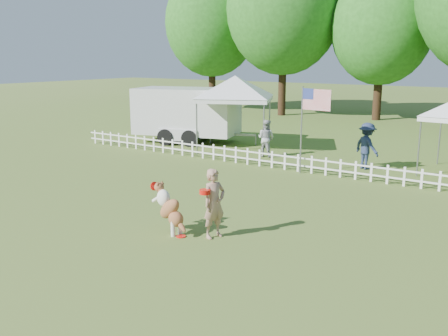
# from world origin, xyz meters

# --- Properties ---
(ground) EXTENTS (120.00, 120.00, 0.00)m
(ground) POSITION_xyz_m (0.00, 0.00, 0.00)
(ground) COLOR #435C1D
(ground) RESTS_ON ground
(picket_fence) EXTENTS (22.00, 0.08, 0.60)m
(picket_fence) POSITION_xyz_m (0.00, 7.00, 0.30)
(picket_fence) COLOR white
(picket_fence) RESTS_ON ground
(handler) EXTENTS (0.50, 0.63, 1.51)m
(handler) POSITION_xyz_m (0.52, 0.30, 0.75)
(handler) COLOR #A87B64
(handler) RESTS_ON ground
(dog) EXTENTS (1.10, 0.60, 1.09)m
(dog) POSITION_xyz_m (-0.44, -0.02, 0.54)
(dog) COLOR brown
(dog) RESTS_ON ground
(frisbee_on_turf) EXTENTS (0.25, 0.25, 0.02)m
(frisbee_on_turf) POSITION_xyz_m (-0.08, -0.10, 0.01)
(frisbee_on_turf) COLOR red
(frisbee_on_turf) RESTS_ON ground
(canopy_tent_left) EXTENTS (3.82, 3.82, 2.98)m
(canopy_tent_left) POSITION_xyz_m (-4.82, 9.35, 1.49)
(canopy_tent_left) COLOR white
(canopy_tent_left) RESTS_ON ground
(cargo_trailer) EXTENTS (6.12, 3.98, 2.48)m
(cargo_trailer) POSITION_xyz_m (-7.61, 9.67, 1.24)
(cargo_trailer) COLOR silver
(cargo_trailer) RESTS_ON ground
(flag_pole) EXTENTS (1.11, 0.25, 2.87)m
(flag_pole) POSITION_xyz_m (-0.59, 6.83, 1.44)
(flag_pole) COLOR gray
(flag_pole) RESTS_ON ground
(spectator_a) EXTENTS (0.71, 0.56, 1.44)m
(spectator_a) POSITION_xyz_m (-2.94, 8.66, 0.72)
(spectator_a) COLOR #A6A7AB
(spectator_a) RESTS_ON ground
(spectator_b) EXTENTS (1.20, 1.04, 1.61)m
(spectator_b) POSITION_xyz_m (1.01, 8.71, 0.80)
(spectator_b) COLOR #232F4B
(spectator_b) RESTS_ON ground
(tree_far_left) EXTENTS (6.60, 6.60, 11.00)m
(tree_far_left) POSITION_xyz_m (-15.00, 22.00, 5.50)
(tree_far_left) COLOR #245F1B
(tree_far_left) RESTS_ON ground
(tree_left) EXTENTS (7.40, 7.40, 12.00)m
(tree_left) POSITION_xyz_m (-9.00, 21.50, 6.00)
(tree_left) COLOR #245F1B
(tree_left) RESTS_ON ground
(tree_center_left) EXTENTS (6.00, 6.00, 9.80)m
(tree_center_left) POSITION_xyz_m (-3.00, 22.50, 4.90)
(tree_center_left) COLOR #245F1B
(tree_center_left) RESTS_ON ground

